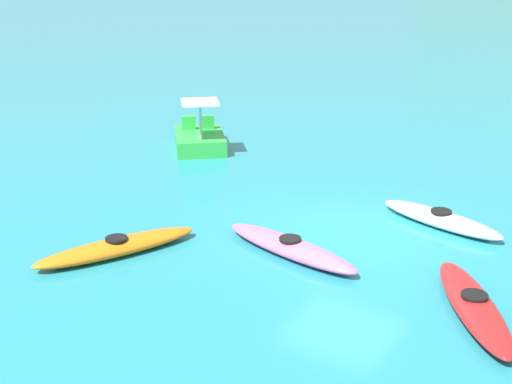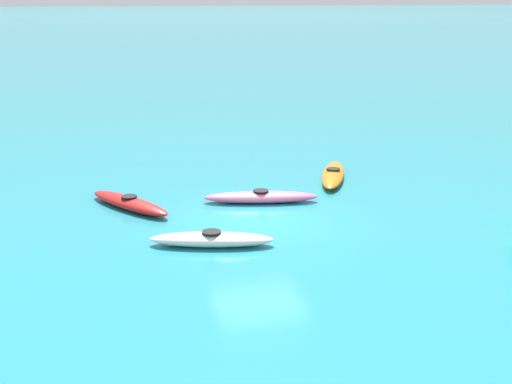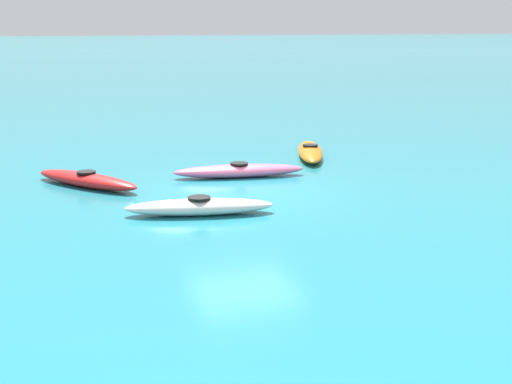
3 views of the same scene
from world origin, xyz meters
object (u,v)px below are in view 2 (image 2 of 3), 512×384
Objects in this scene: kayak_white at (212,239)px; kayak_orange at (333,175)px; kayak_red at (129,203)px; kayak_pink at (261,197)px.

kayak_orange is at bearing -133.79° from kayak_white.
kayak_red and kayak_orange have the same top height.
kayak_pink is at bearing 175.54° from kayak_red.
kayak_pink is 1.10× the size of kayak_white.
kayak_red is at bearing -4.46° from kayak_pink.
kayak_pink is 3.80m from kayak_white.
kayak_pink is 0.99× the size of kayak_orange.
kayak_white is (-1.78, 3.51, 0.00)m from kayak_red.
kayak_pink is 3.81m from kayak_red.
kayak_red is 1.00× the size of kayak_white.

